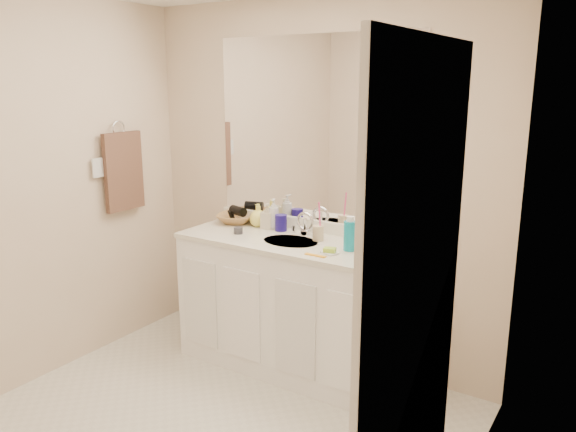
% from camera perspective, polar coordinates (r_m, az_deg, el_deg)
% --- Properties ---
extents(wall_back, '(2.60, 0.02, 2.40)m').
position_cam_1_polar(wall_back, '(3.74, 2.70, 3.22)').
color(wall_back, beige).
rests_on(wall_back, floor).
extents(wall_left, '(0.02, 2.60, 2.40)m').
position_cam_1_polar(wall_left, '(3.73, -25.80, 1.83)').
color(wall_left, beige).
rests_on(wall_left, floor).
extents(wall_right, '(0.02, 2.60, 2.40)m').
position_cam_1_polar(wall_right, '(2.07, 15.89, -5.87)').
color(wall_right, beige).
rests_on(wall_right, floor).
extents(vanity_cabinet, '(1.50, 0.55, 0.85)m').
position_cam_1_polar(vanity_cabinet, '(3.74, 0.42, -9.21)').
color(vanity_cabinet, white).
rests_on(vanity_cabinet, floor).
extents(countertop, '(1.52, 0.57, 0.03)m').
position_cam_1_polar(countertop, '(3.59, 0.43, -2.72)').
color(countertop, silver).
rests_on(countertop, vanity_cabinet).
extents(backsplash, '(1.52, 0.03, 0.08)m').
position_cam_1_polar(backsplash, '(3.79, 2.54, -0.99)').
color(backsplash, white).
rests_on(backsplash, countertop).
extents(sink_basin, '(0.37, 0.37, 0.02)m').
position_cam_1_polar(sink_basin, '(3.57, 0.26, -2.74)').
color(sink_basin, beige).
rests_on(sink_basin, countertop).
extents(faucet, '(0.02, 0.02, 0.11)m').
position_cam_1_polar(faucet, '(3.70, 1.76, -1.09)').
color(faucet, silver).
rests_on(faucet, countertop).
extents(mirror, '(1.48, 0.01, 1.20)m').
position_cam_1_polar(mirror, '(3.69, 2.72, 8.72)').
color(mirror, white).
rests_on(mirror, wall_back).
extents(blue_mug, '(0.10, 0.10, 0.11)m').
position_cam_1_polar(blue_mug, '(3.80, -0.71, -0.69)').
color(blue_mug, navy).
rests_on(blue_mug, countertop).
extents(tan_cup, '(0.08, 0.08, 0.10)m').
position_cam_1_polar(tan_cup, '(3.58, 3.08, -1.74)').
color(tan_cup, beige).
rests_on(tan_cup, countertop).
extents(toothbrush, '(0.01, 0.04, 0.21)m').
position_cam_1_polar(toothbrush, '(3.55, 3.24, -0.17)').
color(toothbrush, '#FE438C').
rests_on(toothbrush, tan_cup).
extents(mouthwash_bottle, '(0.10, 0.10, 0.18)m').
position_cam_1_polar(mouthwash_bottle, '(3.37, 6.30, -2.03)').
color(mouthwash_bottle, '#0E90B0').
rests_on(mouthwash_bottle, countertop).
extents(soap_dish, '(0.11, 0.10, 0.01)m').
position_cam_1_polar(soap_dish, '(3.32, 4.25, -3.76)').
color(soap_dish, white).
rests_on(soap_dish, countertop).
extents(green_soap, '(0.08, 0.07, 0.03)m').
position_cam_1_polar(green_soap, '(3.31, 4.26, -3.45)').
color(green_soap, '#9FD133').
rests_on(green_soap, soap_dish).
extents(orange_comb, '(0.13, 0.03, 0.01)m').
position_cam_1_polar(orange_comb, '(3.27, 2.79, -4.01)').
color(orange_comb, '#FBA11A').
rests_on(orange_comb, countertop).
extents(dark_jar, '(0.07, 0.07, 0.04)m').
position_cam_1_polar(dark_jar, '(3.75, -5.07, -1.47)').
color(dark_jar, '#323239').
rests_on(dark_jar, countertop).
extents(soap_bottle_white, '(0.10, 0.10, 0.21)m').
position_cam_1_polar(soap_bottle_white, '(3.84, -1.46, 0.22)').
color(soap_bottle_white, silver).
rests_on(soap_bottle_white, countertop).
extents(soap_bottle_cream, '(0.10, 0.10, 0.17)m').
position_cam_1_polar(soap_bottle_cream, '(3.85, -2.12, -0.01)').
color(soap_bottle_cream, beige).
rests_on(soap_bottle_cream, countertop).
extents(soap_bottle_yellow, '(0.13, 0.13, 0.16)m').
position_cam_1_polar(soap_bottle_yellow, '(3.92, -3.04, 0.10)').
color(soap_bottle_yellow, '#F7EC60').
rests_on(soap_bottle_yellow, countertop).
extents(wicker_basket, '(0.34, 0.34, 0.06)m').
position_cam_1_polar(wicker_basket, '(4.03, -5.31, -0.24)').
color(wicker_basket, olive).
rests_on(wicker_basket, countertop).
extents(hair_dryer, '(0.15, 0.10, 0.07)m').
position_cam_1_polar(hair_dryer, '(4.01, -5.10, 0.52)').
color(hair_dryer, black).
rests_on(hair_dryer, wicker_basket).
extents(towel_ring, '(0.01, 0.11, 0.11)m').
position_cam_1_polar(towel_ring, '(4.11, -16.83, 8.52)').
color(towel_ring, silver).
rests_on(towel_ring, wall_left).
extents(hand_towel, '(0.04, 0.32, 0.55)m').
position_cam_1_polar(hand_towel, '(4.13, -16.36, 4.36)').
color(hand_towel, '#36241D').
rests_on(hand_towel, towel_ring).
extents(switch_plate, '(0.01, 0.08, 0.13)m').
position_cam_1_polar(switch_plate, '(4.01, -18.77, 4.66)').
color(switch_plate, silver).
rests_on(switch_plate, wall_left).
extents(door, '(0.02, 0.82, 2.00)m').
position_cam_1_polar(door, '(1.89, 12.34, -14.20)').
color(door, silver).
rests_on(door, floor).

